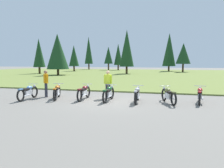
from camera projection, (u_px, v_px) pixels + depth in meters
name	position (u px, v px, depth m)	size (l,w,h in m)	color
ground_plane	(109.00, 101.00, 12.34)	(140.00, 140.00, 0.00)	slate
grass_moorland	(150.00, 74.00, 36.83)	(80.00, 44.00, 0.10)	olive
forest_treeline	(134.00, 50.00, 41.52)	(37.34, 27.15, 8.91)	#47331E
motorcycle_sky_blue	(28.00, 92.00, 12.77)	(0.62, 2.10, 0.88)	black
motorcycle_orange	(57.00, 92.00, 13.01)	(0.88, 2.02, 0.88)	black
motorcycle_maroon	(84.00, 92.00, 12.74)	(0.62, 2.10, 0.88)	black
motorcycle_british_green	(109.00, 93.00, 12.29)	(0.62, 2.10, 0.88)	black
motorcycle_silver	(137.00, 94.00, 11.91)	(0.62, 2.10, 0.88)	black
motorcycle_olive	(169.00, 95.00, 11.62)	(0.93, 2.00, 0.88)	black
motorcycle_red	(200.00, 95.00, 11.69)	(0.62, 2.10, 0.88)	black
rider_near_row_end	(108.00, 83.00, 13.19)	(0.54, 0.28, 1.67)	#2D2D38
rider_with_back_turned	(46.00, 82.00, 13.61)	(0.41, 0.43, 1.67)	#2D2D38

